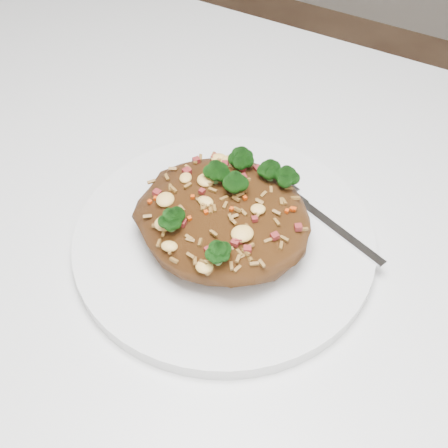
# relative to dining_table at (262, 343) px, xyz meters

# --- Properties ---
(dining_table) EXTENTS (1.20, 0.80, 0.75)m
(dining_table) POSITION_rel_dining_table_xyz_m (0.00, 0.00, 0.00)
(dining_table) COLOR silver
(dining_table) RESTS_ON ground
(plate) EXTENTS (0.28, 0.28, 0.01)m
(plate) POSITION_rel_dining_table_xyz_m (-0.06, 0.03, 0.10)
(plate) COLOR white
(plate) RESTS_ON dining_table
(fried_rice) EXTENTS (0.16, 0.14, 0.07)m
(fried_rice) POSITION_rel_dining_table_xyz_m (-0.06, 0.03, 0.14)
(fried_rice) COLOR brown
(fried_rice) RESTS_ON plate
(fork) EXTENTS (0.16, 0.07, 0.00)m
(fork) POSITION_rel_dining_table_xyz_m (0.01, 0.09, 0.11)
(fork) COLOR silver
(fork) RESTS_ON plate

